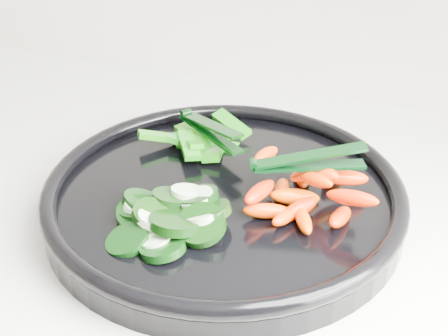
% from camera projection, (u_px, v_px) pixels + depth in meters
% --- Properties ---
extents(veggie_tray, '(0.40, 0.40, 0.04)m').
position_uv_depth(veggie_tray, '(224.00, 196.00, 0.65)').
color(veggie_tray, black).
rests_on(veggie_tray, counter).
extents(cucumber_pile, '(0.14, 0.13, 0.04)m').
position_uv_depth(cucumber_pile, '(165.00, 214.00, 0.60)').
color(cucumber_pile, black).
rests_on(cucumber_pile, veggie_tray).
extents(carrot_pile, '(0.14, 0.14, 0.05)m').
position_uv_depth(carrot_pile, '(307.00, 189.00, 0.62)').
color(carrot_pile, red).
rests_on(carrot_pile, veggie_tray).
extents(pepper_pile, '(0.12, 0.12, 0.04)m').
position_uv_depth(pepper_pile, '(200.00, 141.00, 0.72)').
color(pepper_pile, '#0E6C0A').
rests_on(pepper_pile, veggie_tray).
extents(tong_carrot, '(0.11, 0.06, 0.02)m').
position_uv_depth(tong_carrot, '(306.00, 161.00, 0.60)').
color(tong_carrot, black).
rests_on(tong_carrot, carrot_pile).
extents(tong_pepper, '(0.10, 0.08, 0.02)m').
position_uv_depth(tong_pepper, '(209.00, 128.00, 0.71)').
color(tong_pepper, black).
rests_on(tong_pepper, pepper_pile).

